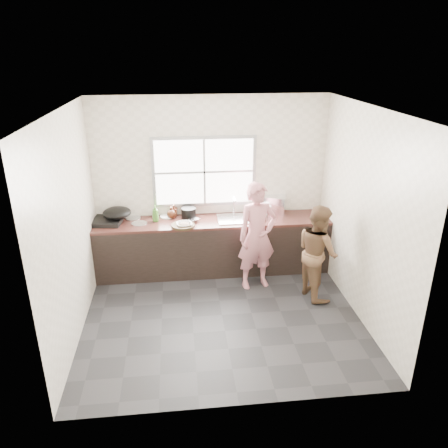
{
  "coord_description": "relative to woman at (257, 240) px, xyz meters",
  "views": [
    {
      "loc": [
        -0.53,
        -4.92,
        3.34
      ],
      "look_at": [
        0.1,
        0.65,
        1.05
      ],
      "focal_mm": 35.0,
      "sensor_mm": 36.0,
      "label": 1
    }
  ],
  "objects": [
    {
      "name": "wall_left",
      "position": [
        -2.4,
        -0.74,
        0.6
      ],
      "size": [
        0.01,
        3.2,
        2.7
      ],
      "primitive_type": "cube",
      "color": "beige",
      "rests_on": "ground"
    },
    {
      "name": "glass_jar",
      "position": [
        -1.49,
        0.78,
        0.16
      ],
      "size": [
        0.08,
        0.08,
        0.1
      ],
      "primitive_type": "cylinder",
      "rotation": [
        0.0,
        0.0,
        -0.09
      ],
      "color": "silver",
      "rests_on": "countertop"
    },
    {
      "name": "wall_right",
      "position": [
        1.21,
        -0.74,
        0.6
      ],
      "size": [
        0.01,
        3.2,
        2.7
      ],
      "primitive_type": "cube",
      "color": "beige",
      "rests_on": "ground"
    },
    {
      "name": "window_frame",
      "position": [
        -0.69,
        0.85,
        0.8
      ],
      "size": [
        1.6,
        0.05,
        1.1
      ],
      "primitive_type": "cube",
      "color": "#9EA0A5",
      "rests_on": "wall_back"
    },
    {
      "name": "cabinet",
      "position": [
        -0.59,
        0.55,
        -0.34
      ],
      "size": [
        3.6,
        0.62,
        0.82
      ],
      "primitive_type": "cube",
      "color": "black",
      "rests_on": "floor"
    },
    {
      "name": "faucet",
      "position": [
        -0.24,
        0.75,
        0.26
      ],
      "size": [
        0.02,
        0.02,
        0.3
      ],
      "primitive_type": "cylinder",
      "color": "silver",
      "rests_on": "countertop"
    },
    {
      "name": "cleaver",
      "position": [
        -0.91,
        0.49,
        0.16
      ],
      "size": [
        0.24,
        0.23,
        0.01
      ],
      "primitive_type": "cube",
      "rotation": [
        0.0,
        0.0,
        0.72
      ],
      "color": "silver",
      "rests_on": "cutting_board"
    },
    {
      "name": "burner",
      "position": [
        -2.19,
        0.61,
        0.15
      ],
      "size": [
        0.47,
        0.47,
        0.06
      ],
      "primitive_type": "cube",
      "rotation": [
        0.0,
        0.0,
        -0.12
      ],
      "color": "black",
      "rests_on": "countertop"
    },
    {
      "name": "floor",
      "position": [
        -0.59,
        -0.74,
        -0.75
      ],
      "size": [
        3.6,
        3.2,
        0.01
      ],
      "primitive_type": "cube",
      "color": "#262628",
      "rests_on": "ground"
    },
    {
      "name": "bowl_held",
      "position": [
        0.03,
        0.34,
        0.14
      ],
      "size": [
        0.22,
        0.22,
        0.06
      ],
      "primitive_type": "imported",
      "rotation": [
        0.0,
        0.0,
        0.31
      ],
      "color": "silver",
      "rests_on": "countertop"
    },
    {
      "name": "bowl_mince",
      "position": [
        -1.03,
        0.34,
        0.14
      ],
      "size": [
        0.27,
        0.27,
        0.06
      ],
      "primitive_type": "imported",
      "rotation": [
        0.0,
        0.0,
        0.18
      ],
      "color": "silver",
      "rests_on": "countertop"
    },
    {
      "name": "bottle_brown_tall",
      "position": [
        -1.18,
        0.78,
        0.2
      ],
      "size": [
        0.1,
        0.1,
        0.18
      ],
      "primitive_type": "imported",
      "rotation": [
        0.0,
        0.0,
        -0.27
      ],
      "color": "#481E12",
      "rests_on": "countertop"
    },
    {
      "name": "wall_back",
      "position": [
        -0.59,
        0.87,
        0.6
      ],
      "size": [
        3.6,
        0.01,
        2.7
      ],
      "primitive_type": "cube",
      "color": "silver",
      "rests_on": "ground"
    },
    {
      "name": "woman",
      "position": [
        0.0,
        0.0,
        0.0
      ],
      "size": [
        0.61,
        0.46,
        1.49
      ],
      "primitive_type": "imported",
      "rotation": [
        0.0,
        0.0,
        0.21
      ],
      "color": "#D17D86",
      "rests_on": "floor"
    },
    {
      "name": "sink",
      "position": [
        -0.24,
        0.55,
        0.12
      ],
      "size": [
        0.55,
        0.45,
        0.02
      ],
      "primitive_type": "cube",
      "color": "silver",
      "rests_on": "countertop"
    },
    {
      "name": "pot_lid_left",
      "position": [
        -1.7,
        0.53,
        0.12
      ],
      "size": [
        0.24,
        0.24,
        0.01
      ],
      "primitive_type": "cylinder",
      "rotation": [
        0.0,
        0.0,
        -0.02
      ],
      "color": "silver",
      "rests_on": "countertop"
    },
    {
      "name": "dish_rack",
      "position": [
        0.41,
        0.78,
        0.25
      ],
      "size": [
        0.44,
        0.38,
        0.28
      ],
      "primitive_type": "cube",
      "rotation": [
        0.0,
        0.0,
        -0.39
      ],
      "color": "silver",
      "rests_on": "countertop"
    },
    {
      "name": "bowl_crabs",
      "position": [
        0.14,
        0.56,
        0.14
      ],
      "size": [
        0.23,
        0.23,
        0.06
      ],
      "primitive_type": "imported",
      "rotation": [
        0.0,
        0.0,
        0.35
      ],
      "color": "silver",
      "rests_on": "countertop"
    },
    {
      "name": "cutting_board",
      "position": [
        -1.05,
        0.34,
        0.13
      ],
      "size": [
        0.36,
        0.36,
        0.03
      ],
      "primitive_type": "cylinder",
      "rotation": [
        0.0,
        0.0,
        0.02
      ],
      "color": "#312413",
      "rests_on": "countertop"
    },
    {
      "name": "bottle_brown_short",
      "position": [
        -1.22,
        0.72,
        0.2
      ],
      "size": [
        0.16,
        0.16,
        0.17
      ],
      "primitive_type": "imported",
      "rotation": [
        0.0,
        0.0,
        -0.29
      ],
      "color": "#3D1C0F",
      "rests_on": "countertop"
    },
    {
      "name": "wok",
      "position": [
        -2.04,
        0.66,
        0.25
      ],
      "size": [
        0.56,
        0.56,
        0.16
      ],
      "primitive_type": "ellipsoid",
      "rotation": [
        0.0,
        0.0,
        0.42
      ],
      "color": "black",
      "rests_on": "burner"
    },
    {
      "name": "ceiling",
      "position": [
        -0.59,
        -0.74,
        1.96
      ],
      "size": [
        3.6,
        3.2,
        0.01
      ],
      "primitive_type": "cube",
      "color": "silver",
      "rests_on": "wall_back"
    },
    {
      "name": "bottle_green",
      "position": [
        -1.46,
        0.61,
        0.24
      ],
      "size": [
        0.11,
        0.11,
        0.26
      ],
      "primitive_type": "imported",
      "rotation": [
        0.0,
        0.0,
        -0.07
      ],
      "color": "#3B7727",
      "rests_on": "countertop"
    },
    {
      "name": "wall_front",
      "position": [
        -0.59,
        -2.34,
        0.6
      ],
      "size": [
        3.6,
        0.01,
        2.7
      ],
      "primitive_type": "cube",
      "color": "beige",
      "rests_on": "ground"
    },
    {
      "name": "person_side",
      "position": [
        0.79,
        -0.36,
        -0.06
      ],
      "size": [
        0.65,
        0.76,
        1.36
      ],
      "primitive_type": "imported",
      "rotation": [
        0.0,
        0.0,
        1.8
      ],
      "color": "brown",
      "rests_on": "floor"
    },
    {
      "name": "countertop",
      "position": [
        -0.59,
        0.55,
        0.09
      ],
      "size": [
        3.6,
        0.64,
        0.04
      ],
      "primitive_type": "cube",
      "color": "#3B1D18",
      "rests_on": "cabinet"
    },
    {
      "name": "black_pot",
      "position": [
        -0.96,
        0.69,
        0.19
      ],
      "size": [
        0.26,
        0.26,
        0.16
      ],
      "primitive_type": "cylinder",
      "rotation": [
        0.0,
        0.0,
        0.19
      ],
      "color": "black",
      "rests_on": "countertop"
    },
    {
      "name": "plate_food",
      "position": [
        -1.29,
        0.77,
        0.12
      ],
      "size": [
        0.29,
        0.29,
        0.02
      ],
      "primitive_type": "cylinder",
      "rotation": [
        0.0,
        0.0,
        0.31
      ],
      "color": "white",
      "rests_on": "countertop"
    },
    {
      "name": "pot_lid_right",
      "position": [
        -1.82,
        0.77,
        0.12
      ],
      "size": [
        0.29,
        0.29,
        0.01
      ],
      "primitive_type": "cylinder",
      "rotation": [
        0.0,
        0.0,
        0.24
      ],
      "color": "silver",
      "rests_on": "countertop"
    },
    {
      "name": "window_glazing",
      "position": [
        -0.69,
        0.83,
        0.8
      ],
      "size": [
        1.5,
        0.01,
        1.0
      ],
      "primitive_type": "cube",
      "color": "white",
      "rests_on": "window_frame"
    }
  ]
}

